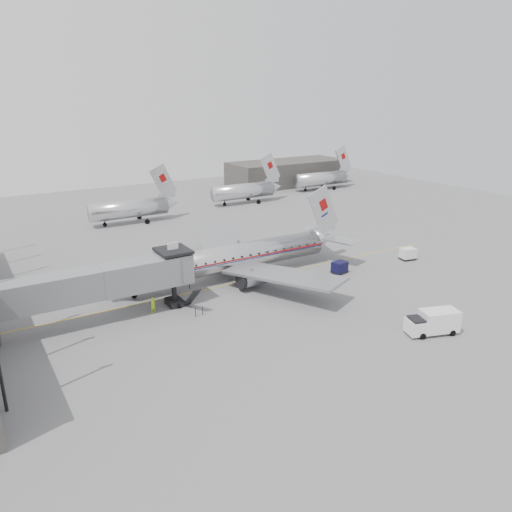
{
  "coord_description": "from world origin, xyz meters",
  "views": [
    {
      "loc": [
        -28.16,
        -44.6,
        22.5
      ],
      "look_at": [
        2.45,
        5.49,
        3.2
      ],
      "focal_mm": 35.0,
      "sensor_mm": 36.0,
      "label": 1
    }
  ],
  "objects_px": {
    "baggage_cart_white": "(408,254)",
    "service_van": "(433,322)",
    "baggage_cart_navy": "(340,267)",
    "ramp_worker": "(153,305)",
    "airliner": "(234,257)"
  },
  "relations": [
    {
      "from": "airliner",
      "to": "ramp_worker",
      "type": "relative_size",
      "value": 19.11
    },
    {
      "from": "ramp_worker",
      "to": "service_van",
      "type": "bearing_deg",
      "value": -63.61
    },
    {
      "from": "baggage_cart_white",
      "to": "ramp_worker",
      "type": "xyz_separation_m",
      "value": [
        -37.0,
        1.72,
        -0.0
      ]
    },
    {
      "from": "ramp_worker",
      "to": "airliner",
      "type": "bearing_deg",
      "value": -1.27
    },
    {
      "from": "airliner",
      "to": "baggage_cart_white",
      "type": "height_order",
      "value": "airliner"
    },
    {
      "from": "service_van",
      "to": "airliner",
      "type": "bearing_deg",
      "value": 128.83
    },
    {
      "from": "baggage_cart_navy",
      "to": "ramp_worker",
      "type": "relative_size",
      "value": 1.24
    },
    {
      "from": "service_van",
      "to": "baggage_cart_white",
      "type": "distance_m",
      "value": 23.18
    },
    {
      "from": "baggage_cart_navy",
      "to": "baggage_cart_white",
      "type": "xyz_separation_m",
      "value": [
        11.9,
        -0.72,
        0.06
      ]
    },
    {
      "from": "baggage_cart_navy",
      "to": "ramp_worker",
      "type": "height_order",
      "value": "ramp_worker"
    },
    {
      "from": "airliner",
      "to": "baggage_cart_navy",
      "type": "bearing_deg",
      "value": -25.24
    },
    {
      "from": "baggage_cart_navy",
      "to": "ramp_worker",
      "type": "xyz_separation_m",
      "value": [
        -25.1,
        1.0,
        0.05
      ]
    },
    {
      "from": "baggage_cart_white",
      "to": "service_van",
      "type": "bearing_deg",
      "value": -122.17
    },
    {
      "from": "baggage_cart_white",
      "to": "ramp_worker",
      "type": "height_order",
      "value": "ramp_worker"
    },
    {
      "from": "baggage_cart_navy",
      "to": "baggage_cart_white",
      "type": "height_order",
      "value": "baggage_cart_white"
    }
  ]
}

